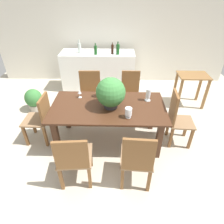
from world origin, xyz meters
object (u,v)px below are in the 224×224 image
(crystal_vase_center_near, at_px, (100,91))
(crystal_vase_right, at_px, (148,94))
(chair_foot_end, at_px, (177,117))
(chair_far_left, at_px, (90,91))
(potted_plant_floor, at_px, (34,100))
(kitchen_counter, at_px, (98,71))
(flower_centerpiece, at_px, (111,93))
(wine_bottle_amber, at_px, (118,49))
(wine_glass, at_px, (79,92))
(wine_bottle_clear, at_px, (96,50))
(chair_near_left, at_px, (74,158))
(wine_bottle_green, at_px, (112,49))
(crystal_vase_left, at_px, (128,112))
(chair_far_right, at_px, (130,92))
(chair_near_right, at_px, (137,159))
(wine_bottle_tall, at_px, (79,48))
(side_table, at_px, (192,83))
(dining_table, at_px, (108,112))
(chair_head_end, at_px, (41,117))

(crystal_vase_center_near, distance_m, crystal_vase_right, 0.85)
(chair_foot_end, bearing_deg, crystal_vase_right, 71.59)
(chair_far_left, height_order, potted_plant_floor, chair_far_left)
(chair_foot_end, relative_size, kitchen_counter, 0.53)
(flower_centerpiece, xyz_separation_m, wine_bottle_amber, (0.11, 2.03, 0.10))
(wine_glass, bearing_deg, chair_far_left, 82.66)
(kitchen_counter, distance_m, wine_bottle_clear, 0.62)
(chair_near_left, xyz_separation_m, wine_bottle_amber, (0.58, 2.94, 0.60))
(chair_far_left, height_order, wine_bottle_green, wine_bottle_green)
(crystal_vase_left, bearing_deg, chair_far_right, 84.96)
(kitchen_counter, bearing_deg, chair_near_right, -75.84)
(wine_glass, distance_m, potted_plant_floor, 1.53)
(chair_far_left, bearing_deg, crystal_vase_center_near, -67.36)
(wine_bottle_tall, bearing_deg, flower_centerpiece, -68.44)
(flower_centerpiece, height_order, wine_bottle_green, flower_centerpiece)
(chair_far_right, height_order, flower_centerpiece, flower_centerpiece)
(crystal_vase_center_near, distance_m, side_table, 2.27)
(crystal_vase_left, height_order, wine_bottle_clear, wine_bottle_clear)
(dining_table, xyz_separation_m, wine_bottle_amber, (0.16, 2.01, 0.48))
(wine_bottle_clear, bearing_deg, chair_far_right, -52.69)
(chair_near_left, height_order, potted_plant_floor, chair_near_left)
(chair_far_left, xyz_separation_m, chair_far_right, (0.86, -0.01, -0.00))
(potted_plant_floor, bearing_deg, side_table, 5.36)
(dining_table, xyz_separation_m, flower_centerpiece, (0.05, -0.02, 0.39))
(chair_head_end, bearing_deg, crystal_vase_right, 97.13)
(crystal_vase_left, xyz_separation_m, wine_bottle_clear, (-0.71, 2.31, 0.24))
(chair_far_right, height_order, wine_glass, chair_far_right)
(chair_head_end, bearing_deg, kitchen_counter, 160.01)
(chair_far_left, bearing_deg, wine_bottle_clear, 86.49)
(wine_glass, bearing_deg, wine_bottle_tall, 98.83)
(flower_centerpiece, height_order, crystal_vase_right, flower_centerpiece)
(kitchen_counter, xyz_separation_m, potted_plant_floor, (-1.37, -1.16, -0.23))
(chair_foot_end, height_order, wine_glass, chair_foot_end)
(chair_near_right, distance_m, kitchen_counter, 3.19)
(chair_near_left, relative_size, wine_bottle_tall, 2.90)
(chair_head_end, height_order, wine_glass, chair_head_end)
(flower_centerpiece, distance_m, wine_bottle_tall, 2.31)
(chair_foot_end, bearing_deg, crystal_vase_left, 113.40)
(wine_bottle_amber, bearing_deg, chair_head_end, -123.61)
(dining_table, distance_m, wine_bottle_clear, 2.09)
(wine_glass, bearing_deg, potted_plant_floor, 149.49)
(chair_near_left, distance_m, wine_bottle_tall, 3.13)
(chair_near_right, height_order, side_table, chair_near_right)
(chair_near_right, relative_size, crystal_vase_left, 5.80)
(wine_bottle_green, relative_size, side_table, 0.36)
(dining_table, xyz_separation_m, chair_far_right, (0.43, 0.93, -0.10))
(wine_bottle_clear, bearing_deg, wine_bottle_amber, 1.64)
(chair_far_left, height_order, side_table, chair_far_left)
(crystal_vase_center_near, relative_size, side_table, 0.23)
(crystal_vase_right, distance_m, kitchen_counter, 2.25)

